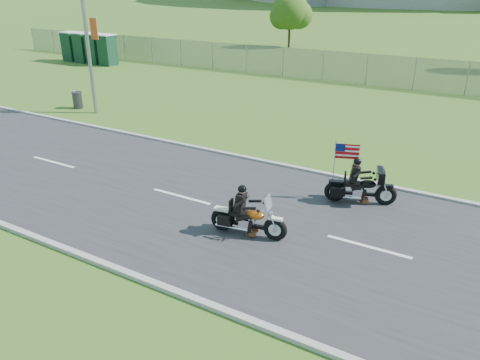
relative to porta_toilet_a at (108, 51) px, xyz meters
The scene contains 13 objects.
ground 27.83m from the porta_toilet_a, 37.69° to the right, with size 420.00×420.00×0.00m, color #425B1C.
road 27.83m from the porta_toilet_a, 37.69° to the right, with size 120.00×8.00×0.04m, color #28282B.
curb_north 25.55m from the porta_toilet_a, 30.48° to the right, with size 120.00×0.18×0.12m, color #9E9B93.
curb_south 30.47m from the porta_toilet_a, 43.74° to the right, with size 120.00×0.18×0.12m, color #9E9B93.
fence 17.26m from the porta_toilet_a, 10.01° to the left, with size 60.00×0.03×2.00m, color gray.
porta_toilet_a is the anchor object (origin of this frame).
porta_toilet_b 1.40m from the porta_toilet_a, behind, with size 1.10×1.10×2.30m, color #10331D.
porta_toilet_c 2.80m from the porta_toilet_a, behind, with size 1.10×1.10×2.30m, color #10331D.
porta_toilet_d 4.20m from the porta_toilet_a, behind, with size 1.10×1.10×2.30m, color #10331D.
tree_fence_mid 18.97m from the porta_toilet_a, 64.72° to the left, with size 3.96×3.69×5.30m.
motorcycle_lead 29.19m from the porta_toilet_a, 38.10° to the right, with size 2.17×0.76×1.46m.
motorcycle_follow 28.92m from the porta_toilet_a, 30.19° to the right, with size 2.11×1.08×1.83m.
trash_can 13.74m from the porta_toilet_a, 51.89° to the right, with size 0.49×0.49×0.86m, color #39383D.
Camera 1 is at (6.38, -10.64, 6.40)m, focal length 35.00 mm.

